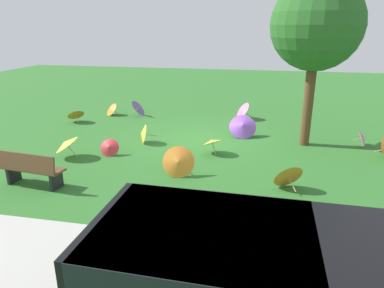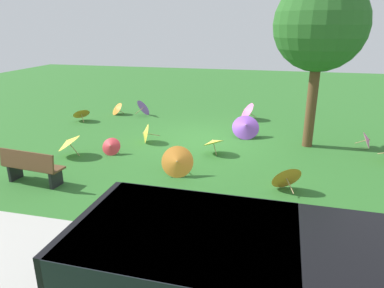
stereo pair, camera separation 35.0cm
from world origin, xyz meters
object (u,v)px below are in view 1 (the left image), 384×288
object	(u,v)px
park_bench	(31,169)
parasol_purple_0	(243,126)
parasol_orange_2	(287,175)
shade_tree	(317,26)
parasol_orange_5	(178,162)
parasol_red_1	(109,147)
parasol_orange_4	(111,109)
parasol_pink_2	(241,110)
parasol_yellow_2	(143,134)
parasol_yellow_1	(66,143)
parasol_yellow_0	(212,141)
parasol_pink_1	(363,138)
parasol_purple_1	(139,107)
van_dark	(266,280)
parasol_orange_3	(76,114)

from	to	relation	value
park_bench	parasol_purple_0	size ratio (longest dim) A/B	1.59
parasol_orange_2	shade_tree	bearing A→B (deg)	-102.03
park_bench	parasol_orange_5	distance (m)	3.62
parasol_red_1	parasol_orange_4	world-z (taller)	parasol_orange_4
parasol_orange_2	parasol_pink_2	size ratio (longest dim) A/B	0.90
parasol_yellow_2	parasol_pink_2	world-z (taller)	parasol_pink_2
parasol_yellow_1	parasol_orange_5	xyz separation A→B (m)	(-3.60, 0.65, -0.05)
parasol_red_1	parasol_orange_5	xyz separation A→B (m)	(-2.42, 1.07, 0.14)
parasol_yellow_0	parasol_pink_1	bearing A→B (deg)	-160.44
parasol_red_1	parasol_yellow_1	distance (m)	1.27
shade_tree	parasol_orange_4	xyz separation A→B (m)	(7.93, -2.43, -3.49)
shade_tree	parasol_orange_2	xyz separation A→B (m)	(0.75, 3.52, -3.41)
parasol_purple_0	parasol_orange_5	world-z (taller)	parasol_purple_0
park_bench	parasol_yellow_2	size ratio (longest dim) A/B	2.31
parasol_purple_1	parasol_orange_5	xyz separation A→B (m)	(-3.19, 5.96, 0.04)
parasol_pink_1	parasol_yellow_1	xyz separation A→B (m)	(8.95, 2.90, 0.18)
parasol_orange_5	parasol_yellow_1	bearing A→B (deg)	-10.27
van_dark	parasol_yellow_0	xyz separation A→B (m)	(1.60, -6.57, -0.51)
parasol_purple_0	parasol_pink_2	distance (m)	2.54
parasol_pink_1	parasol_purple_0	world-z (taller)	parasol_purple_0
parasol_purple_0	parasol_yellow_2	distance (m)	3.50
park_bench	parasol_orange_2	bearing A→B (deg)	-169.58
parasol_purple_0	park_bench	bearing A→B (deg)	46.21
parasol_red_1	parasol_pink_2	bearing A→B (deg)	-124.98
parasol_red_1	parasol_yellow_1	xyz separation A→B (m)	(1.18, 0.42, 0.19)
parasol_orange_2	park_bench	bearing A→B (deg)	10.42
parasol_purple_0	parasol_orange_4	xyz separation A→B (m)	(5.87, -2.06, -0.15)
van_dark	parasol_yellow_1	xyz separation A→B (m)	(5.81, -5.35, -0.45)
parasol_orange_2	parasol_orange_4	distance (m)	9.33
park_bench	parasol_orange_2	xyz separation A→B (m)	(-6.12, -1.13, -0.12)
parasol_pink_1	parasol_orange_3	bearing A→B (deg)	-4.60
parasol_red_1	parasol_pink_2	size ratio (longest dim) A/B	0.64
van_dark	shade_tree	xyz separation A→B (m)	(-1.28, -8.04, 2.85)
parasol_yellow_0	parasol_pink_2	bearing A→B (deg)	-97.67
parasol_orange_4	parasol_pink_2	world-z (taller)	parasol_pink_2
park_bench	parasol_red_1	distance (m)	2.57
shade_tree	parasol_purple_0	xyz separation A→B (m)	(2.06, -0.37, -3.33)
van_dark	parasol_orange_3	distance (m)	11.87
parasol_yellow_0	parasol_red_1	bearing A→B (deg)	14.72
van_dark	park_bench	xyz separation A→B (m)	(5.59, -3.40, -0.45)
shade_tree	parasol_orange_5	size ratio (longest dim) A/B	5.61
parasol_purple_1	parasol_yellow_2	bearing A→B (deg)	111.14
parasol_yellow_0	parasol_purple_0	distance (m)	2.02
park_bench	parasol_red_1	size ratio (longest dim) A/B	2.67
parasol_purple_0	parasol_orange_5	distance (m)	3.98
parasol_purple_1	parasol_yellow_2	distance (m)	3.81
parasol_orange_4	parasol_purple_0	bearing A→B (deg)	160.66
parasol_yellow_0	parasol_red_1	size ratio (longest dim) A/B	1.45
parasol_orange_3	parasol_yellow_2	bearing A→B (deg)	150.49
parasol_red_1	parasol_purple_0	bearing A→B (deg)	-145.53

